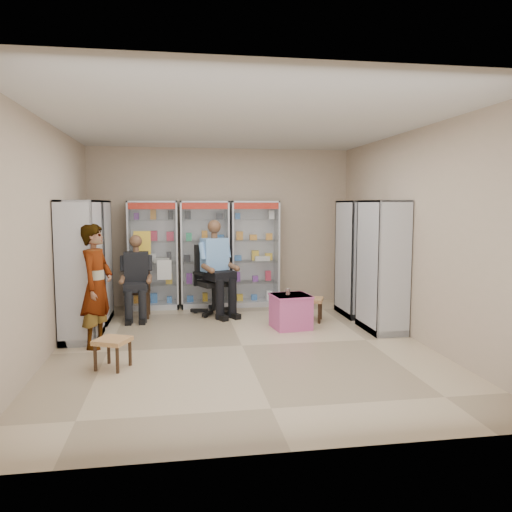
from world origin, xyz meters
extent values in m
plane|color=tan|center=(0.00, 0.00, 0.00)|extent=(6.00, 6.00, 0.00)
cube|color=tan|center=(0.00, 3.00, 1.50)|extent=(5.00, 0.02, 3.00)
cube|color=tan|center=(0.00, -3.00, 1.50)|extent=(5.00, 0.02, 3.00)
cube|color=tan|center=(-2.50, 0.00, 1.50)|extent=(0.02, 6.00, 3.00)
cube|color=tan|center=(2.50, 0.00, 1.50)|extent=(0.02, 6.00, 3.00)
cube|color=beige|center=(0.00, 0.00, 3.00)|extent=(5.00, 6.00, 0.02)
cube|color=silver|center=(-1.30, 2.73, 1.00)|extent=(0.90, 0.50, 2.00)
cube|color=#ACAFB3|center=(-0.35, 2.73, 1.00)|extent=(0.90, 0.50, 2.00)
cube|color=#ACAFB3|center=(0.60, 2.73, 1.00)|extent=(0.90, 0.50, 2.00)
cube|color=silver|center=(2.23, 1.60, 1.00)|extent=(0.90, 0.50, 2.00)
cube|color=#A3A6AA|center=(2.23, 0.50, 1.00)|extent=(0.90, 0.50, 2.00)
cube|color=silver|center=(-2.23, 1.80, 1.00)|extent=(0.90, 0.50, 2.00)
cube|color=silver|center=(-2.23, 0.70, 1.00)|extent=(0.90, 0.50, 2.00)
cube|color=black|center=(-1.55, 2.00, 0.47)|extent=(0.42, 0.42, 0.94)
cube|color=black|center=(-0.23, 2.10, 0.61)|extent=(0.89, 0.89, 1.23)
cube|color=#A84387|center=(0.88, 0.85, 0.27)|extent=(0.62, 0.60, 0.53)
cylinder|color=#531907|center=(0.84, 0.86, 0.58)|extent=(0.07, 0.07, 0.10)
cube|color=#AB7348|center=(1.32, 1.27, 0.19)|extent=(0.50, 0.50, 0.39)
cube|color=#9F7C43|center=(-1.64, -0.70, 0.18)|extent=(0.48, 0.48, 0.36)
imported|color=gray|center=(-1.95, 0.28, 0.84)|extent=(0.56, 0.70, 1.68)
camera|label=1|loc=(-0.86, -6.65, 1.95)|focal=35.00mm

